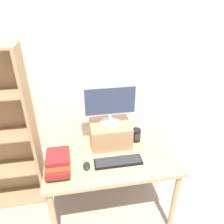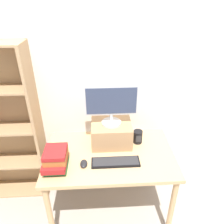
{
  "view_description": "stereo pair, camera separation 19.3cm",
  "coord_description": "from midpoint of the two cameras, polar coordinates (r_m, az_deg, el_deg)",
  "views": [
    {
      "loc": [
        -0.27,
        -1.59,
        2.13
      ],
      "look_at": [
        0.03,
        0.07,
        1.19
      ],
      "focal_mm": 35.0,
      "sensor_mm": 36.0,
      "label": 1
    },
    {
      "loc": [
        -0.07,
        -1.61,
        2.13
      ],
      "look_at": [
        0.03,
        0.07,
        1.19
      ],
      "focal_mm": 35.0,
      "sensor_mm": 36.0,
      "label": 2
    }
  ],
  "objects": [
    {
      "name": "book_stack",
      "position": [
        1.94,
        -16.72,
        -12.94
      ],
      "size": [
        0.2,
        0.26,
        0.19
      ],
      "color": "#236B38",
      "rests_on": "desk"
    },
    {
      "name": "riser_box",
      "position": [
        2.18,
        -3.04,
        -5.56
      ],
      "size": [
        0.39,
        0.33,
        0.22
      ],
      "color": "#A87F56",
      "rests_on": "desk"
    },
    {
      "name": "computer_mouse",
      "position": [
        1.98,
        -9.52,
        -13.8
      ],
      "size": [
        0.06,
        0.1,
        0.04
      ],
      "color": "black",
      "rests_on": "desk"
    },
    {
      "name": "back_wall",
      "position": [
        2.27,
        -5.06,
        7.71
      ],
      "size": [
        7.0,
        0.08,
        2.6
      ],
      "color": "beige",
      "rests_on": "ground_plane"
    },
    {
      "name": "desk",
      "position": [
        2.16,
        -3.01,
        -12.67
      ],
      "size": [
        1.21,
        0.76,
        0.78
      ],
      "color": "tan",
      "rests_on": "ground_plane"
    },
    {
      "name": "desk_speaker",
      "position": [
        2.23,
        3.86,
        -6.12
      ],
      "size": [
        0.09,
        0.1,
        0.13
      ],
      "color": "black",
      "rests_on": "desk"
    },
    {
      "name": "keyboard",
      "position": [
        2.0,
        -1.21,
        -12.94
      ],
      "size": [
        0.43,
        0.13,
        0.02
      ],
      "color": "black",
      "rests_on": "desk"
    },
    {
      "name": "ground_plane",
      "position": [
        2.67,
        -2.59,
        -23.67
      ],
      "size": [
        12.0,
        12.0,
        0.0
      ],
      "primitive_type": "plane",
      "color": "#9E9389"
    },
    {
      "name": "computer_monitor",
      "position": [
        2.01,
        -3.28,
        2.25
      ],
      "size": [
        0.5,
        0.19,
        0.4
      ],
      "color": "#B7B7BA",
      "rests_on": "riser_box"
    }
  ]
}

